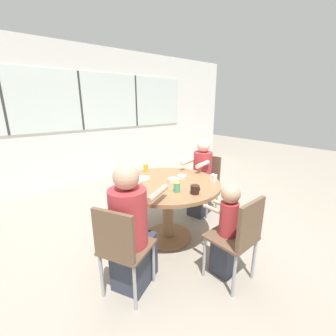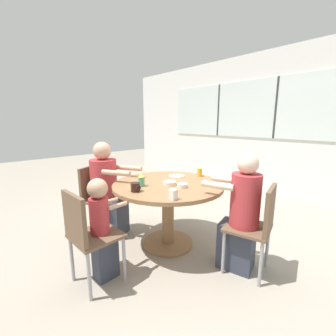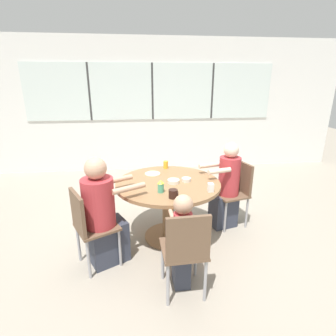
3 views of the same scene
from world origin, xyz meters
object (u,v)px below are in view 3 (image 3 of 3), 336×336
object	(u,v)px
chair_for_toddler	(186,247)
person_woman_green_shirt	(226,189)
milk_carton_small	(211,188)
coffee_mug	(173,194)
sippy_cup	(161,186)
bowl_white_shallow	(173,181)
juice_glass	(166,165)
chair_for_man_blue_shirt	(88,223)
person_toddler	(182,242)
bowl_cereal	(186,180)
chair_for_woman_green_shirt	(236,188)
person_man_blue_shirt	(103,217)

from	to	relation	value
chair_for_toddler	person_woman_green_shirt	size ratio (longest dim) A/B	0.75
person_woman_green_shirt	milk_carton_small	distance (m)	0.72
coffee_mug	sippy_cup	bearing A→B (deg)	126.00
sippy_cup	bowl_white_shallow	world-z (taller)	sippy_cup
milk_carton_small	juice_glass	bearing A→B (deg)	114.87
chair_for_man_blue_shirt	coffee_mug	xyz separation A→B (m)	(0.89, 0.01, 0.27)
person_toddler	bowl_cereal	world-z (taller)	person_toddler
person_woman_green_shirt	coffee_mug	distance (m)	1.08
sippy_cup	bowl_cereal	distance (m)	0.45
chair_for_woman_green_shirt	bowl_white_shallow	size ratio (longest dim) A/B	6.23
person_toddler	milk_carton_small	bearing A→B (deg)	49.89
chair_for_man_blue_shirt	bowl_white_shallow	bearing A→B (deg)	86.73
person_man_blue_shirt	bowl_cereal	bearing A→B (deg)	84.41
person_woman_green_shirt	person_toddler	xyz separation A→B (m)	(-0.78, -1.06, -0.05)
chair_for_man_blue_shirt	sippy_cup	world-z (taller)	sippy_cup
chair_for_man_blue_shirt	person_toddler	distance (m)	1.00
chair_for_toddler	coffee_mug	distance (m)	0.62
bowl_white_shallow	bowl_cereal	distance (m)	0.17
chair_for_man_blue_shirt	person_man_blue_shirt	world-z (taller)	person_man_blue_shirt
chair_for_man_blue_shirt	person_woman_green_shirt	world-z (taller)	person_woman_green_shirt
bowl_white_shallow	milk_carton_small	bearing A→B (deg)	-39.21
chair_for_toddler	juice_glass	bearing A→B (deg)	88.13
chair_for_woman_green_shirt	coffee_mug	xyz separation A→B (m)	(-0.97, -0.70, 0.27)
person_man_blue_shirt	milk_carton_small	size ratio (longest dim) A/B	12.64
coffee_mug	milk_carton_small	xyz separation A→B (m)	(0.43, 0.11, 0.00)
person_woman_green_shirt	person_toddler	distance (m)	1.32
bowl_white_shallow	person_woman_green_shirt	bearing A→B (deg)	17.90
person_man_blue_shirt	bowl_cereal	world-z (taller)	person_man_blue_shirt
chair_for_woman_green_shirt	chair_for_toddler	world-z (taller)	same
chair_for_man_blue_shirt	chair_for_toddler	world-z (taller)	same
milk_carton_small	bowl_cereal	world-z (taller)	milk_carton_small
chair_for_woman_green_shirt	bowl_cereal	xyz separation A→B (m)	(-0.75, -0.25, 0.25)
chair_for_man_blue_shirt	bowl_cereal	distance (m)	1.23
coffee_mug	chair_for_woman_green_shirt	bearing A→B (deg)	35.83
chair_for_man_blue_shirt	person_woman_green_shirt	distance (m)	1.84
bowl_cereal	chair_for_toddler	bearing A→B (deg)	-100.52
chair_for_man_blue_shirt	coffee_mug	world-z (taller)	chair_for_man_blue_shirt
chair_for_man_blue_shirt	sippy_cup	bearing A→B (deg)	74.99
chair_for_woman_green_shirt	person_toddler	bearing A→B (deg)	125.16
chair_for_woman_green_shirt	bowl_white_shallow	distance (m)	0.99
chair_for_woman_green_shirt	person_woman_green_shirt	distance (m)	0.16
chair_for_man_blue_shirt	bowl_cereal	bearing A→B (deg)	85.17
person_man_blue_shirt	sippy_cup	distance (m)	0.70
chair_for_toddler	chair_for_man_blue_shirt	bearing A→B (deg)	147.78
chair_for_woman_green_shirt	person_toddler	xyz separation A→B (m)	(-0.94, -1.10, -0.05)
sippy_cup	chair_for_man_blue_shirt	bearing A→B (deg)	-167.29
coffee_mug	milk_carton_small	distance (m)	0.45
coffee_mug	milk_carton_small	size ratio (longest dim) A/B	1.04
person_toddler	coffee_mug	size ratio (longest dim) A/B	9.77
sippy_cup	milk_carton_small	xyz separation A→B (m)	(0.55, -0.05, -0.02)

